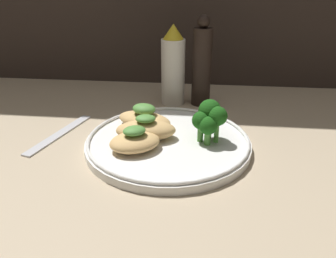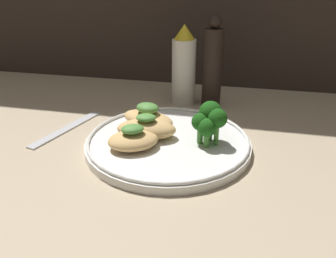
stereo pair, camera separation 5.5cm
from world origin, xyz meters
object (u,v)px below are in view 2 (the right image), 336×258
broccoli_bunch (209,120)px  sauce_bottle (184,67)px  pepper_grinder (213,66)px  plate (168,142)px

broccoli_bunch → sauce_bottle: sauce_bottle is taller
pepper_grinder → sauce_bottle: bearing=180.0°
sauce_bottle → pepper_grinder: 6.37cm
sauce_bottle → broccoli_bunch: bearing=-69.2°
plate → sauce_bottle: 22.82cm
plate → pepper_grinder: pepper_grinder is taller
broccoli_bunch → pepper_grinder: 21.61cm
pepper_grinder → broccoli_bunch: bearing=-85.4°
broccoli_bunch → pepper_grinder: (-1.72, 21.26, 3.44)cm
sauce_bottle → pepper_grinder: pepper_grinder is taller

